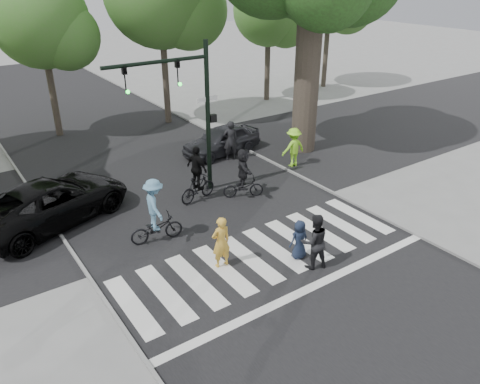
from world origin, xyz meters
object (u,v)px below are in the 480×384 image
object	(u,v)px
cyclist_left	(155,215)
car_grey	(222,140)
traffic_signal	(188,100)
cyclist_mid	(197,179)
pedestrian_child	(299,240)
cyclist_right	(243,176)
pedestrian_woman	(221,242)
pedestrian_adult	(314,241)
car_suv	(52,201)

from	to	relation	value
cyclist_left	car_grey	world-z (taller)	cyclist_left
traffic_signal	cyclist_mid	distance (m)	3.05
cyclist_left	cyclist_mid	world-z (taller)	cyclist_left
pedestrian_child	cyclist_right	xyz separation A→B (m)	(1.06, 4.56, 0.26)
cyclist_mid	car_grey	world-z (taller)	cyclist_mid
traffic_signal	pedestrian_woman	size ratio (longest dim) A/B	3.52
pedestrian_child	pedestrian_adult	distance (m)	0.68
car_grey	cyclist_left	bearing A→B (deg)	-54.42
cyclist_right	cyclist_left	bearing A→B (deg)	-166.03
pedestrian_woman	cyclist_left	bearing A→B (deg)	-66.10
pedestrian_adult	cyclist_left	world-z (taller)	cyclist_left
traffic_signal	car_grey	xyz separation A→B (m)	(3.46, 3.16, -3.21)
traffic_signal	cyclist_mid	world-z (taller)	traffic_signal
pedestrian_woman	cyclist_left	distance (m)	2.67
traffic_signal	pedestrian_adult	distance (m)	7.29
car_grey	pedestrian_woman	bearing A→B (deg)	-39.46
pedestrian_woman	pedestrian_adult	bearing A→B (deg)	146.49
pedestrian_woman	pedestrian_adult	world-z (taller)	pedestrian_adult
traffic_signal	car_suv	xyz separation A→B (m)	(-5.25, 0.87, -3.10)
pedestrian_child	car_suv	bearing A→B (deg)	-45.11
traffic_signal	pedestrian_adult	world-z (taller)	traffic_signal
cyclist_left	cyclist_mid	bearing A→B (deg)	34.71
cyclist_mid	cyclist_left	bearing A→B (deg)	-145.29
pedestrian_woman	cyclist_left	world-z (taller)	cyclist_left
cyclist_left	pedestrian_woman	bearing A→B (deg)	-68.30
pedestrian_adult	car_grey	size ratio (longest dim) A/B	0.44
pedestrian_woman	car_grey	world-z (taller)	pedestrian_woman
cyclist_left	cyclist_right	distance (m)	4.45
pedestrian_woman	car_grey	bearing A→B (deg)	-120.70
pedestrian_woman	cyclist_mid	distance (m)	4.65
cyclist_left	car_suv	distance (m)	4.18
car_suv	car_grey	distance (m)	9.01
pedestrian_woman	cyclist_mid	world-z (taller)	cyclist_mid
cyclist_mid	car_suv	world-z (taller)	cyclist_mid
pedestrian_woman	pedestrian_child	world-z (taller)	pedestrian_woman
traffic_signal	car_grey	size ratio (longest dim) A/B	1.47
cyclist_left	cyclist_mid	distance (m)	3.26
traffic_signal	car_suv	distance (m)	6.16
cyclist_right	pedestrian_child	bearing A→B (deg)	-103.06
pedestrian_woman	pedestrian_child	size ratio (longest dim) A/B	1.30
car_suv	car_grey	xyz separation A→B (m)	(8.72, 2.29, -0.10)
pedestrian_woman	cyclist_right	size ratio (longest dim) A/B	0.83
car_suv	pedestrian_child	bearing A→B (deg)	-160.01
cyclist_left	cyclist_right	xyz separation A→B (m)	(4.31, 1.07, -0.06)
pedestrian_child	cyclist_left	distance (m)	4.78
cyclist_left	car_grey	bearing A→B (deg)	42.15
pedestrian_child	car_grey	size ratio (longest dim) A/B	0.32
car_suv	car_grey	bearing A→B (deg)	-95.19
cyclist_right	car_grey	size ratio (longest dim) A/B	0.50
pedestrian_adult	pedestrian_child	bearing A→B (deg)	-69.64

